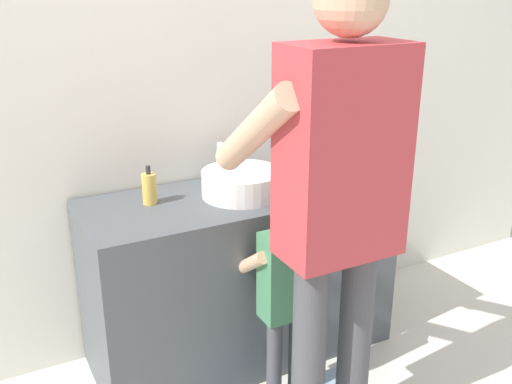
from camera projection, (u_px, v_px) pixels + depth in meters
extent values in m
plane|color=silver|center=(272.00, 384.00, 2.57)|extent=(14.00, 14.00, 0.00)
cube|color=silver|center=(207.00, 57.00, 2.62)|extent=(4.40, 0.08, 2.70)
cube|color=#4C5156|center=(241.00, 275.00, 2.68)|extent=(1.37, 0.54, 0.80)
cylinder|color=white|center=(242.00, 183.00, 2.51)|extent=(0.35, 0.35, 0.11)
cylinder|color=silver|center=(242.00, 182.00, 2.51)|extent=(0.29, 0.29, 0.09)
cylinder|color=#B7BABF|center=(220.00, 162.00, 2.68)|extent=(0.03, 0.03, 0.18)
cylinder|color=#B7BABF|center=(225.00, 148.00, 2.61)|extent=(0.02, 0.12, 0.02)
cylinder|color=#B7BABF|center=(207.00, 177.00, 2.68)|extent=(0.04, 0.04, 0.05)
cylinder|color=#B7BABF|center=(234.00, 173.00, 2.74)|extent=(0.04, 0.04, 0.05)
cylinder|color=silver|center=(304.00, 174.00, 2.65)|extent=(0.07, 0.07, 0.09)
cylinder|color=#E5387F|center=(308.00, 163.00, 2.63)|extent=(0.02, 0.04, 0.17)
cube|color=white|center=(308.00, 142.00, 2.60)|extent=(0.01, 0.02, 0.02)
cylinder|color=gold|center=(149.00, 189.00, 2.41)|extent=(0.06, 0.06, 0.13)
cylinder|color=#2D2D2D|center=(148.00, 170.00, 2.38)|extent=(0.02, 0.02, 0.03)
cylinder|color=#47474C|center=(274.00, 362.00, 2.39)|extent=(0.06, 0.06, 0.42)
cylinder|color=#47474C|center=(296.00, 355.00, 2.43)|extent=(0.06, 0.06, 0.42)
cube|color=#427F56|center=(287.00, 275.00, 2.28)|extent=(0.21, 0.12, 0.36)
sphere|color=#D8A884|center=(288.00, 216.00, 2.19)|extent=(0.12, 0.12, 0.12)
cylinder|color=#D8A884|center=(250.00, 264.00, 2.29)|extent=(0.05, 0.25, 0.20)
cylinder|color=#D8A884|center=(299.00, 252.00, 2.39)|extent=(0.05, 0.25, 0.20)
cylinder|color=#47474C|center=(309.00, 359.00, 2.09)|extent=(0.12, 0.12, 0.81)
cylinder|color=#47474C|center=(354.00, 344.00, 2.18)|extent=(0.12, 0.12, 0.81)
cube|color=#B7383D|center=(343.00, 154.00, 1.87)|extent=(0.40, 0.23, 0.70)
cylinder|color=#D8A884|center=(255.00, 131.00, 1.91)|extent=(0.10, 0.49, 0.38)
cylinder|color=#D8A884|center=(364.00, 116.00, 2.10)|extent=(0.10, 0.49, 0.38)
cylinder|color=yellow|center=(332.00, 153.00, 2.32)|extent=(0.01, 0.14, 0.03)
cube|color=white|center=(322.00, 145.00, 2.38)|extent=(0.01, 0.02, 0.02)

